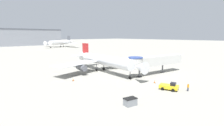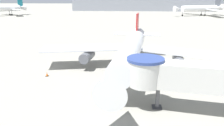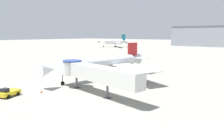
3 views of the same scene
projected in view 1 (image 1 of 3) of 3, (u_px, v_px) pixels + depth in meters
ground_plane at (109, 72)px, 57.28m from camera, size 800.00×800.00×0.00m
main_airplane at (104, 60)px, 56.45m from camera, size 33.11×32.58×8.86m
jet_bridge at (153, 61)px, 52.91m from camera, size 21.26×6.49×5.81m
pushback_tug_yellow at (169, 86)px, 38.23m from camera, size 3.19×4.39×1.70m
service_container_gray at (130, 102)px, 29.68m from camera, size 2.45×1.87×1.31m
traffic_cone_near_nose at (155, 82)px, 43.71m from camera, size 0.42×0.42×0.70m
traffic_cone_port_wing at (73, 79)px, 45.71m from camera, size 0.47×0.47×0.77m
traffic_cone_starboard_wing at (130, 66)px, 65.86m from camera, size 0.42×0.42×0.70m
ground_crew_marshaller at (188, 87)px, 37.17m from camera, size 0.37×0.35×1.70m
background_jet_gray_tail at (60, 42)px, 173.66m from camera, size 36.39×38.64×10.95m
terminal_building at (4, 37)px, 186.24m from camera, size 123.52×20.55×19.03m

